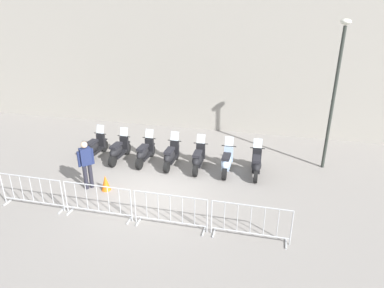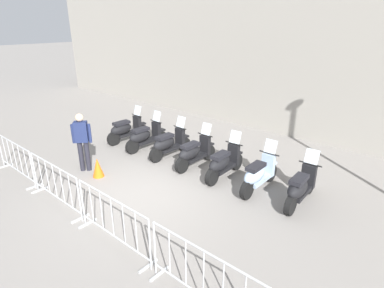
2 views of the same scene
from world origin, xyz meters
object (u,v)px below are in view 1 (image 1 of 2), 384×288
motorcycle_5 (227,162)px  barrier_segment_3 (250,222)px  motorcycle_1 (119,151)px  motorcycle_4 (198,159)px  motorcycle_2 (145,153)px  barrier_segment_1 (98,201)px  barrier_segment_2 (170,211)px  street_lamp (336,83)px  officer_near_row_end (86,162)px  traffic_cone (106,183)px  motorcycle_0 (95,148)px  motorcycle_6 (256,164)px  motorcycle_3 (171,156)px  barrier_segment_0 (32,192)px

motorcycle_5 → barrier_segment_3: (1.15, -3.73, 0.07)m
motorcycle_1 → motorcycle_5: size_ratio=1.00×
motorcycle_4 → motorcycle_2: bearing=178.0°
motorcycle_4 → barrier_segment_3: motorcycle_4 is taller
barrier_segment_1 → barrier_segment_2: 2.24m
motorcycle_1 → barrier_segment_1: bearing=-74.6°
motorcycle_2 → motorcycle_4: same height
street_lamp → officer_near_row_end: size_ratio=3.15×
traffic_cone → motorcycle_2: bearing=76.2°
motorcycle_0 → barrier_segment_1: bearing=-60.8°
motorcycle_2 → barrier_segment_1: size_ratio=0.80×
motorcycle_5 → street_lamp: bearing=20.2°
motorcycle_1 → motorcycle_4: size_ratio=1.00×
motorcycle_6 → officer_near_row_end: (-5.56, -2.25, 0.53)m
motorcycle_6 → street_lamp: 4.02m
motorcycle_3 → traffic_cone: (-1.66, -2.26, -0.18)m
traffic_cone → barrier_segment_0: bearing=-140.0°
motorcycle_4 → officer_near_row_end: officer_near_row_end is taller
motorcycle_5 → officer_near_row_end: size_ratio=0.99×
barrier_segment_3 → officer_near_row_end: 5.83m
motorcycle_2 → barrier_segment_0: motorcycle_2 is taller
barrier_segment_0 → street_lamp: bearing=28.6°
motorcycle_1 → street_lamp: size_ratio=0.32×
motorcycle_0 → motorcycle_1: size_ratio=1.00×
barrier_segment_0 → barrier_segment_2: same height
barrier_segment_3 → officer_near_row_end: size_ratio=1.25×
motorcycle_3 → motorcycle_6: same height
motorcycle_6 → barrier_segment_3: bearing=-89.2°
motorcycle_4 → motorcycle_6: size_ratio=1.00×
motorcycle_3 → barrier_segment_3: (3.33, -3.77, 0.07)m
motorcycle_4 → barrier_segment_0: (-4.48, -3.67, 0.07)m
motorcycle_1 → motorcycle_3: bearing=0.0°
motorcycle_2 → street_lamp: 7.54m
motorcycle_3 → street_lamp: (5.78, 1.28, 2.87)m
motorcycle_6 → motorcycle_1: bearing=179.9°
motorcycle_5 → motorcycle_6: (1.09, 0.04, 0.00)m
motorcycle_5 → motorcycle_6: bearing=2.2°
street_lamp → barrier_segment_0: bearing=-151.4°
motorcycle_2 → barrier_segment_0: (-2.30, -3.75, 0.07)m
barrier_segment_0 → traffic_cone: barrier_segment_0 is taller
motorcycle_4 → barrier_segment_3: size_ratio=0.80×
barrier_segment_2 → street_lamp: street_lamp is taller
motorcycle_3 → barrier_segment_1: (-1.15, -3.73, 0.07)m
motorcycle_4 → motorcycle_5: size_ratio=1.00×
motorcycle_2 → barrier_segment_1: bearing=-90.9°
motorcycle_1 → motorcycle_0: bearing=176.8°
motorcycle_2 → traffic_cone: size_ratio=3.14×
motorcycle_2 → barrier_segment_1: motorcycle_2 is taller
motorcycle_5 → motorcycle_1: bearing=179.4°
motorcycle_0 → motorcycle_1: (1.09, -0.06, 0.00)m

